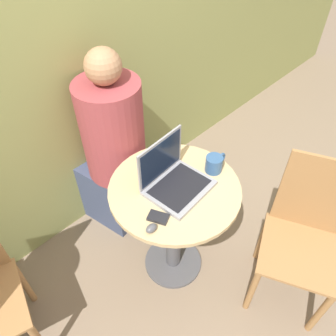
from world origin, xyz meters
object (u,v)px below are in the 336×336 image
Objects in this scene: cell_phone at (158,217)px; laptop at (173,178)px; chair_empty at (303,236)px; person_seated at (110,157)px.

laptop is at bearing 25.28° from cell_phone.
chair_empty is 1.23m from person_seated.
person_seated is (0.03, 0.59, -0.26)m from laptop.
cell_phone is at bearing -154.72° from laptop.
laptop is 0.64m from person_seated.
laptop is 2.94× the size of cell_phone.
laptop reaches higher than chair_empty.
laptop is at bearing -92.92° from person_seated.
person_seated reaches higher than laptop.
person_seated is at bearing 107.15° from chair_empty.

